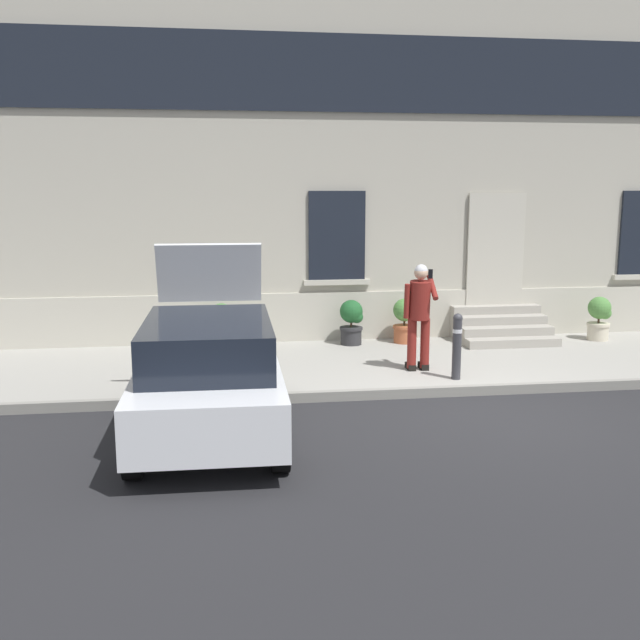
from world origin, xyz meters
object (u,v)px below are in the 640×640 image
object	(u,v)px
bollard_near_person	(457,344)
planter_terracotta	(405,319)
hatchback_car_white	(209,373)
planter_olive	(222,325)
bollard_far_left	(250,350)
planter_cream	(599,317)
planter_charcoal	(352,321)
person_on_phone	(419,310)

from	to	relation	value
bollard_near_person	planter_terracotta	distance (m)	2.79
hatchback_car_white	planter_olive	distance (m)	4.32
bollard_near_person	bollard_far_left	xyz separation A→B (m)	(-3.22, 0.00, 0.00)
hatchback_car_white	planter_cream	xyz separation A→B (m)	(7.54, 4.13, -0.19)
hatchback_car_white	bollard_far_left	xyz separation A→B (m)	(0.58, 1.62, -0.09)
planter_charcoal	planter_terracotta	distance (m)	1.05
bollard_far_left	bollard_near_person	bearing A→B (deg)	0.00
hatchback_car_white	bollard_far_left	size ratio (longest dim) A/B	3.91
hatchback_car_white	planter_charcoal	world-z (taller)	hatchback_car_white
hatchback_car_white	planter_cream	bearing A→B (deg)	28.69
bollard_far_left	planter_terracotta	world-z (taller)	bollard_far_left
hatchback_car_white	bollard_near_person	distance (m)	4.13
bollard_far_left	planter_terracotta	bearing A→B (deg)	41.85
planter_cream	planter_charcoal	bearing A→B (deg)	176.93
planter_olive	bollard_far_left	bearing A→B (deg)	-81.82
planter_charcoal	planter_cream	distance (m)	4.90
bollard_far_left	planter_charcoal	size ratio (longest dim) A/B	1.22
planter_terracotta	planter_cream	world-z (taller)	same
planter_charcoal	planter_cream	xyz separation A→B (m)	(4.90, -0.26, 0.00)
bollard_near_person	hatchback_car_white	bearing A→B (deg)	-156.87
bollard_near_person	planter_olive	world-z (taller)	bollard_near_person
hatchback_car_white	planter_terracotta	bearing A→B (deg)	50.06
hatchback_car_white	planter_charcoal	size ratio (longest dim) A/B	4.75
bollard_near_person	planter_terracotta	world-z (taller)	bollard_near_person
planter_charcoal	planter_cream	bearing A→B (deg)	-3.07
hatchback_car_white	bollard_near_person	bearing A→B (deg)	23.13
bollard_near_person	planter_cream	xyz separation A→B (m)	(3.74, 2.50, -0.11)
bollard_far_left	planter_cream	distance (m)	7.40
person_on_phone	planter_cream	bearing A→B (deg)	27.12
bollard_near_person	bollard_far_left	distance (m)	3.22
bollard_near_person	planter_cream	bearing A→B (deg)	33.79
bollard_far_left	planter_charcoal	world-z (taller)	bollard_far_left
hatchback_car_white	planter_charcoal	distance (m)	5.13
bollard_far_left	planter_olive	xyz separation A→B (m)	(-0.39, 2.69, -0.11)
bollard_near_person	planter_charcoal	size ratio (longest dim) A/B	1.22
planter_charcoal	planter_cream	world-z (taller)	same
bollard_far_left	planter_charcoal	distance (m)	3.45
planter_olive	planter_cream	bearing A→B (deg)	-1.44
bollard_far_left	planter_terracotta	xyz separation A→B (m)	(3.11, 2.79, -0.11)
planter_charcoal	hatchback_car_white	bearing A→B (deg)	-121.07
bollard_near_person	person_on_phone	world-z (taller)	person_on_phone
person_on_phone	planter_cream	size ratio (longest dim) A/B	2.04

